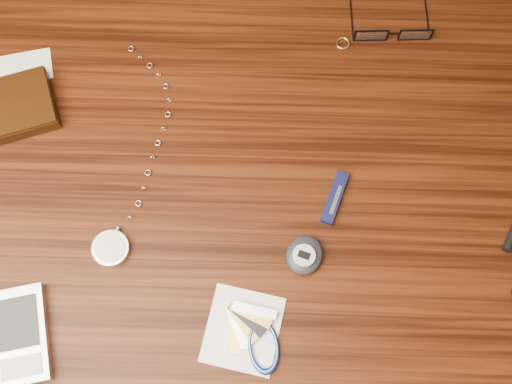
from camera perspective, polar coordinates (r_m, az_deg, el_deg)
ground at (r=1.62m, az=-2.05°, el=-9.48°), size 3.80×3.80×0.00m
desk at (r=0.99m, az=-3.31°, el=-2.80°), size 1.00×0.70×0.75m
wallet_and_card at (r=1.00m, az=-20.77°, el=7.12°), size 0.14×0.17×0.03m
eyeglasses at (r=1.02m, az=12.04°, el=13.78°), size 0.12×0.13×0.03m
gold_ring at (r=1.01m, az=7.72°, el=12.97°), size 0.03×0.03×0.00m
pocket_watch at (r=0.89m, az=-12.56°, el=-4.23°), size 0.09×0.35×0.02m
pda_phone at (r=0.90m, az=-20.17°, el=-11.89°), size 0.09×0.14×0.02m
pedometer at (r=0.86m, az=4.31°, el=-5.61°), size 0.06×0.07×0.02m
notepad_keys at (r=0.85m, az=-0.25°, el=-12.70°), size 0.12×0.12×0.01m
pocket_knife at (r=0.90m, az=7.00°, el=-0.50°), size 0.04×0.08×0.01m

